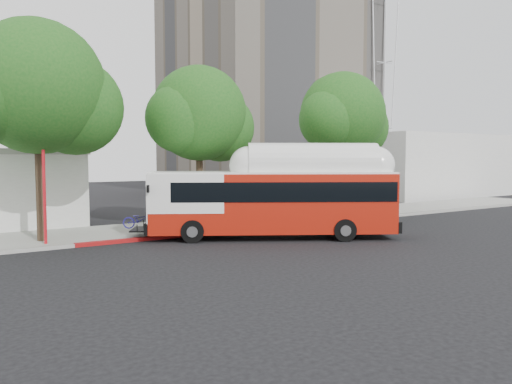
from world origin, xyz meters
TOP-DOWN VIEW (x-y plane):
  - ground at (0.00, 0.00)m, footprint 120.00×120.00m
  - sidewalk at (0.00, 6.50)m, footprint 60.00×5.00m
  - curb_strip at (0.00, 3.90)m, footprint 60.00×0.30m
  - red_curb_segment at (-3.00, 3.90)m, footprint 10.00×0.32m
  - street_tree_left at (-8.53, 5.56)m, footprint 6.67×5.80m
  - street_tree_mid at (-0.59, 6.06)m, footprint 5.75×5.00m
  - street_tree_right at (9.44, 5.86)m, footprint 6.21×5.40m
  - apartment_tower at (18.00, 28.00)m, footprint 18.00×18.00m
  - horizon_block at (30.00, 16.00)m, footprint 20.00×12.00m
  - transit_bus at (0.50, 1.23)m, footprint 11.56×7.90m
  - signal_pole at (-9.00, 4.55)m, footprint 0.13×0.43m

SIDE VIEW (x-z plane):
  - ground at x=0.00m, z-range 0.00..0.00m
  - sidewalk at x=0.00m, z-range 0.00..0.15m
  - curb_strip at x=0.00m, z-range 0.00..0.15m
  - red_curb_segment at x=-3.00m, z-range 0.00..0.16m
  - transit_bus at x=0.50m, z-range -0.12..3.48m
  - signal_pole at x=-9.00m, z-range 0.06..4.56m
  - horizon_block at x=30.00m, z-range 0.00..6.00m
  - street_tree_mid at x=-0.59m, z-range 1.60..10.22m
  - street_tree_right at x=9.44m, z-range 1.67..10.85m
  - street_tree_left at x=-8.53m, z-range 1.73..11.47m
  - apartment_tower at x=18.00m, z-range -0.88..36.12m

